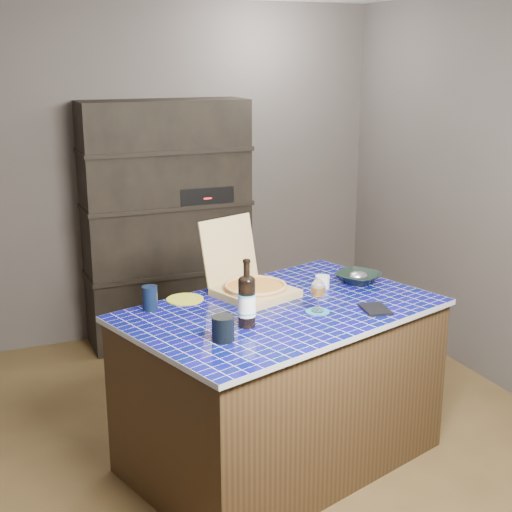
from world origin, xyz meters
name	(u,v)px	position (x,y,z in m)	size (l,w,h in m)	color
room	(245,220)	(0.00, 0.00, 1.25)	(3.50, 3.50, 3.50)	brown
shelving_unit	(168,223)	(0.00, 1.53, 0.90)	(1.20, 0.41, 1.80)	black
kitchen_island	(281,385)	(0.06, -0.36, 0.43)	(1.79, 1.42, 0.86)	#44301A
pizza_box	(252,285)	(-0.01, -0.12, 0.92)	(0.48, 0.53, 0.39)	tan
mead_bottle	(247,300)	(-0.20, -0.53, 0.99)	(0.09, 0.09, 0.33)	black
teal_trivet	(318,312)	(0.19, -0.49, 0.86)	(0.12, 0.12, 0.01)	#1B6E8C
wine_glass	(318,290)	(0.19, -0.49, 0.98)	(0.07, 0.07, 0.17)	white
tumbler	(223,329)	(-0.37, -0.65, 0.92)	(0.10, 0.10, 0.11)	black
dvd_case	(375,309)	(0.47, -0.58, 0.87)	(0.12, 0.17, 0.01)	black
bowl	(358,278)	(0.63, -0.15, 0.89)	(0.24, 0.24, 0.06)	black
foil_contents	(358,276)	(0.63, -0.15, 0.90)	(0.12, 0.10, 0.05)	silver
white_jar	(322,282)	(0.40, -0.15, 0.90)	(0.08, 0.08, 0.07)	silver
navy_cup	(150,298)	(-0.57, -0.13, 0.92)	(0.08, 0.08, 0.12)	black
green_trivet	(185,299)	(-0.36, -0.05, 0.86)	(0.20, 0.20, 0.01)	gold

